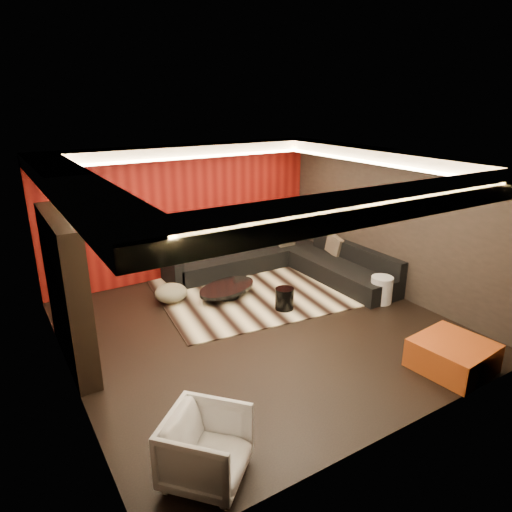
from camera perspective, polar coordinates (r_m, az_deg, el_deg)
floor at (r=7.84m, az=0.44°, el=-8.96°), size 6.00×6.00×0.02m
ceiling at (r=6.96m, az=0.50°, el=11.95°), size 6.00×6.00×0.02m
wall_back at (r=9.86m, az=-8.91°, el=5.55°), size 6.00×0.02×2.80m
wall_left at (r=6.32m, az=-23.39°, el=-3.72°), size 0.02×6.00×2.80m
wall_right at (r=9.17m, az=16.65°, el=3.94°), size 0.02×6.00×2.80m
red_feature_wall at (r=9.83m, az=-8.82°, el=5.51°), size 5.98×0.05×2.78m
soffit_back at (r=9.36m, az=-8.55°, el=12.87°), size 6.00×0.60×0.22m
soffit_front at (r=4.94m, az=17.50°, el=6.63°), size 6.00×0.60×0.22m
soffit_left at (r=6.01m, az=-22.09°, el=8.23°), size 0.60×4.80×0.22m
soffit_right at (r=8.71m, az=16.06°, el=11.89°), size 0.60×4.80×0.22m
cove_back at (r=9.06m, az=-7.65°, el=12.14°), size 4.80×0.08×0.04m
cove_front at (r=5.18m, az=14.59°, el=6.44°), size 4.80×0.08×0.04m
cove_left at (r=6.09m, az=-18.84°, el=7.88°), size 0.08×4.80×0.04m
cove_right at (r=8.48m, az=14.41°, el=11.23°), size 0.08×4.80×0.04m
tv_surround at (r=7.00m, az=-22.58°, el=-4.07°), size 0.30×2.00×2.20m
tv_screen at (r=6.90m, az=-21.65°, el=-1.16°), size 0.04×1.30×0.80m
tv_shelf at (r=7.18m, az=-20.92°, el=-6.78°), size 0.04×1.60×0.04m
rug at (r=9.24m, az=0.65°, el=-4.26°), size 4.31×3.43×0.02m
coffee_table at (r=8.90m, az=-3.63°, el=-4.43°), size 1.63×1.63×0.22m
drum_stool at (r=8.36m, az=3.58°, el=-5.35°), size 0.45×0.45×0.40m
striped_pouf at (r=8.81m, az=-10.57°, el=-4.56°), size 0.67×0.67×0.34m
white_side_table at (r=8.95m, az=15.40°, el=-4.08°), size 0.42×0.42×0.51m
orange_ottoman at (r=7.21m, az=23.36°, el=-11.35°), size 1.06×1.06×0.43m
armchair at (r=4.99m, az=-6.26°, el=-22.75°), size 1.12×1.12×0.73m
sectional_sofa at (r=10.03m, az=3.19°, el=-0.80°), size 3.65×3.50×0.75m
throw_pillows at (r=10.14m, az=0.75°, el=1.59°), size 3.30×1.73×0.50m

